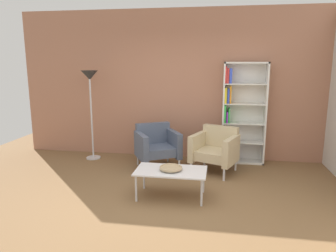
{
  "coord_description": "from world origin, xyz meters",
  "views": [
    {
      "loc": [
        0.83,
        -3.73,
        1.9
      ],
      "look_at": [
        0.07,
        0.84,
        0.95
      ],
      "focal_mm": 33.55,
      "sensor_mm": 36.0,
      "label": 1
    }
  ],
  "objects_px": {
    "bookshelf_tall": "(240,113)",
    "armchair_spare_guest": "(157,145)",
    "coffee_table_low": "(171,172)",
    "floor_lamp_torchiere": "(90,86)",
    "decorative_bowl": "(171,168)",
    "armchair_near_window": "(215,149)"
  },
  "relations": [
    {
      "from": "armchair_spare_guest",
      "to": "floor_lamp_torchiere",
      "type": "height_order",
      "value": "floor_lamp_torchiere"
    },
    {
      "from": "coffee_table_low",
      "to": "floor_lamp_torchiere",
      "type": "height_order",
      "value": "floor_lamp_torchiere"
    },
    {
      "from": "armchair_spare_guest",
      "to": "bookshelf_tall",
      "type": "bearing_deg",
      "value": -9.61
    },
    {
      "from": "armchair_spare_guest",
      "to": "floor_lamp_torchiere",
      "type": "relative_size",
      "value": 0.54
    },
    {
      "from": "bookshelf_tall",
      "to": "armchair_near_window",
      "type": "height_order",
      "value": "bookshelf_tall"
    },
    {
      "from": "bookshelf_tall",
      "to": "armchair_spare_guest",
      "type": "distance_m",
      "value": 1.69
    },
    {
      "from": "decorative_bowl",
      "to": "armchair_spare_guest",
      "type": "relative_size",
      "value": 0.34
    },
    {
      "from": "decorative_bowl",
      "to": "armchair_near_window",
      "type": "bearing_deg",
      "value": 63.02
    },
    {
      "from": "floor_lamp_torchiere",
      "to": "bookshelf_tall",
      "type": "bearing_deg",
      "value": 5.25
    },
    {
      "from": "coffee_table_low",
      "to": "floor_lamp_torchiere",
      "type": "bearing_deg",
      "value": 139.38
    },
    {
      "from": "coffee_table_low",
      "to": "decorative_bowl",
      "type": "relative_size",
      "value": 3.12
    },
    {
      "from": "armchair_near_window",
      "to": "armchair_spare_guest",
      "type": "bearing_deg",
      "value": -163.25
    },
    {
      "from": "coffee_table_low",
      "to": "decorative_bowl",
      "type": "distance_m",
      "value": 0.07
    },
    {
      "from": "decorative_bowl",
      "to": "floor_lamp_torchiere",
      "type": "xyz_separation_m",
      "value": [
        -1.82,
        1.56,
        1.01
      ]
    },
    {
      "from": "floor_lamp_torchiere",
      "to": "decorative_bowl",
      "type": "bearing_deg",
      "value": -40.62
    },
    {
      "from": "bookshelf_tall",
      "to": "armchair_near_window",
      "type": "xyz_separation_m",
      "value": [
        -0.44,
        -0.63,
        -0.54
      ]
    },
    {
      "from": "coffee_table_low",
      "to": "decorative_bowl",
      "type": "height_order",
      "value": "decorative_bowl"
    },
    {
      "from": "armchair_near_window",
      "to": "floor_lamp_torchiere",
      "type": "xyz_separation_m",
      "value": [
        -2.42,
        0.37,
        1.03
      ]
    },
    {
      "from": "coffee_table_low",
      "to": "bookshelf_tall",
      "type": "bearing_deg",
      "value": 60.28
    },
    {
      "from": "bookshelf_tall",
      "to": "armchair_near_window",
      "type": "bearing_deg",
      "value": -124.47
    },
    {
      "from": "coffee_table_low",
      "to": "floor_lamp_torchiere",
      "type": "xyz_separation_m",
      "value": [
        -1.82,
        1.56,
        1.08
      ]
    },
    {
      "from": "decorative_bowl",
      "to": "armchair_spare_guest",
      "type": "distance_m",
      "value": 1.35
    }
  ]
}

